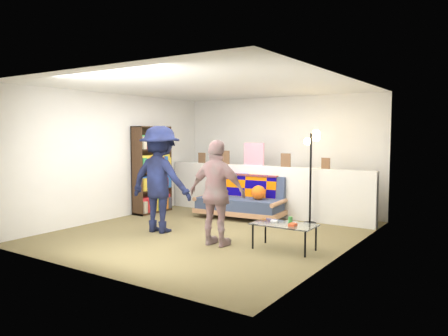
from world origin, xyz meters
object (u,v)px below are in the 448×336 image
object	(u,v)px
futon_sofa	(242,200)
bookshelf	(152,173)
floor_lamp	(312,157)
person_left	(160,179)
coffee_table	(285,226)
person_right	(217,193)

from	to	relation	value
futon_sofa	bookshelf	size ratio (longest dim) A/B	1.00
bookshelf	floor_lamp	size ratio (longest dim) A/B	1.04
floor_lamp	person_left	bearing A→B (deg)	-133.00
futon_sofa	bookshelf	xyz separation A→B (m)	(-1.85, -0.55, 0.49)
coffee_table	person_right	xyz separation A→B (m)	(-0.92, -0.34, 0.43)
floor_lamp	person_right	world-z (taller)	floor_lamp
coffee_table	person_left	xyz separation A→B (m)	(-2.23, -0.12, 0.54)
person_right	coffee_table	bearing A→B (deg)	-163.09
person_right	person_left	bearing A→B (deg)	-12.64
floor_lamp	person_right	bearing A→B (deg)	-104.11
futon_sofa	coffee_table	size ratio (longest dim) A/B	2.00
futon_sofa	person_right	distance (m)	2.20
coffee_table	floor_lamp	distance (m)	2.09
futon_sofa	bookshelf	world-z (taller)	bookshelf
person_right	floor_lamp	bearing A→B (deg)	-107.32
coffee_table	person_right	distance (m)	1.08
bookshelf	floor_lamp	distance (m)	3.31
floor_lamp	person_right	xyz separation A→B (m)	(-0.56, -2.21, -0.44)
person_left	person_right	world-z (taller)	person_left
bookshelf	person_left	world-z (taller)	bookshelf
coffee_table	floor_lamp	size ratio (longest dim) A/B	0.52
coffee_table	person_right	bearing A→B (deg)	-159.89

